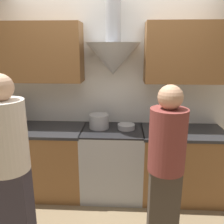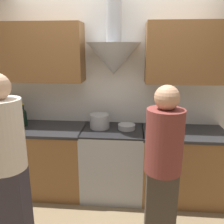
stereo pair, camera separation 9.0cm
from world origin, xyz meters
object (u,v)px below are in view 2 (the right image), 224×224
at_px(stock_pot, 100,121).
at_px(orange_fruit, 170,125).
at_px(wine_bottle_6, 24,117).
at_px(person_foreground_left, 7,168).
at_px(stove_range, 113,162).
at_px(wine_bottle_3, 2,116).
at_px(mixing_bowl, 127,127).
at_px(wine_bottle_4, 10,115).
at_px(wine_bottle_5, 16,115).
at_px(person_foreground_right, 163,168).
at_px(saucepan, 175,134).

bearing_deg(stock_pot, orange_fruit, 3.75).
height_order(wine_bottle_6, person_foreground_left, person_foreground_left).
distance_m(stove_range, wine_bottle_3, 1.54).
height_order(mixing_bowl, orange_fruit, orange_fruit).
bearing_deg(wine_bottle_4, wine_bottle_6, -0.88).
bearing_deg(wine_bottle_5, orange_fruit, 2.51).
bearing_deg(wine_bottle_5, person_foreground_left, -66.69).
bearing_deg(wine_bottle_4, wine_bottle_5, -7.44).
bearing_deg(mixing_bowl, person_foreground_left, -127.77).
xyz_separation_m(wine_bottle_3, mixing_bowl, (1.60, -0.01, -0.10)).
bearing_deg(stock_pot, mixing_bowl, -3.85).
height_order(wine_bottle_5, stock_pot, wine_bottle_5).
relative_size(wine_bottle_4, wine_bottle_6, 1.16).
relative_size(wine_bottle_3, wine_bottle_4, 0.90).
height_order(mixing_bowl, person_foreground_right, person_foreground_right).
height_order(stove_range, wine_bottle_4, wine_bottle_4).
height_order(stove_range, mixing_bowl, mixing_bowl).
bearing_deg(orange_fruit, stock_pot, -176.25).
bearing_deg(person_foreground_right, orange_fruit, 78.79).
distance_m(stock_pot, person_foreground_left, 1.32).
height_order(stove_range, person_foreground_right, person_foreground_right).
height_order(wine_bottle_3, orange_fruit, wine_bottle_3).
xyz_separation_m(wine_bottle_5, saucepan, (1.96, -0.22, -0.10)).
bearing_deg(stock_pot, wine_bottle_4, -179.19).
xyz_separation_m(stock_pot, person_foreground_left, (-0.57, -1.19, -0.03)).
height_order(wine_bottle_5, person_foreground_right, person_foreground_right).
bearing_deg(wine_bottle_6, person_foreground_left, -71.07).
relative_size(wine_bottle_3, person_foreground_left, 0.19).
xyz_separation_m(wine_bottle_5, wine_bottle_6, (0.10, 0.01, -0.02)).
relative_size(mixing_bowl, person_foreground_right, 0.13).
height_order(wine_bottle_3, stock_pot, wine_bottle_3).
xyz_separation_m(wine_bottle_5, person_foreground_left, (0.50, -1.17, -0.09)).
relative_size(wine_bottle_3, wine_bottle_6, 1.05).
relative_size(stove_range, person_foreground_left, 0.52).
height_order(stove_range, orange_fruit, orange_fruit).
distance_m(stock_pot, orange_fruit, 0.88).
relative_size(wine_bottle_4, wine_bottle_5, 0.97).
relative_size(wine_bottle_3, person_foreground_right, 0.20).
relative_size(stove_range, wine_bottle_6, 2.95).
bearing_deg(wine_bottle_4, mixing_bowl, -0.24).
bearing_deg(wine_bottle_6, stock_pot, 1.14).
bearing_deg(orange_fruit, wine_bottle_3, -178.12).
height_order(wine_bottle_5, saucepan, wine_bottle_5).
bearing_deg(person_foreground_left, wine_bottle_6, 108.93).
bearing_deg(wine_bottle_4, wine_bottle_3, 177.80).
xyz_separation_m(person_foreground_left, person_foreground_right, (1.24, 0.21, -0.06)).
height_order(wine_bottle_6, stock_pot, wine_bottle_6).
bearing_deg(wine_bottle_4, stock_pot, 0.81).
height_order(wine_bottle_4, orange_fruit, wine_bottle_4).
bearing_deg(wine_bottle_4, orange_fruit, 2.07).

